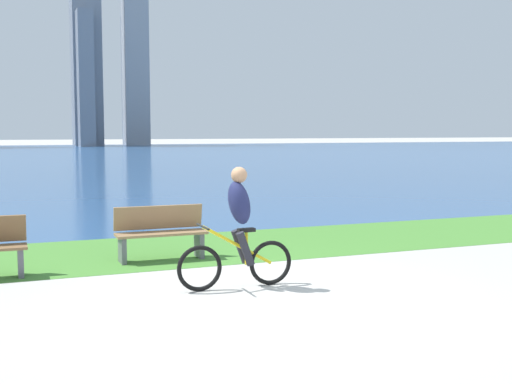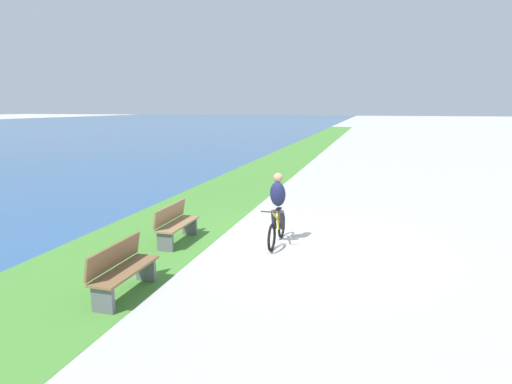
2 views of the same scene
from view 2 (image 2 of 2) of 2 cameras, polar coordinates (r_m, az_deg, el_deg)
The scene contains 5 objects.
ground_plane at distance 10.17m, azimuth 6.94°, elevation -6.77°, with size 300.00×300.00×0.00m, color #B2AFA8.
grass_strip_bayside at distance 11.33m, azimuth -12.49°, elevation -5.05°, with size 120.00×3.29×0.01m, color #478433.
cyclist_lead at distance 9.86m, azimuth 2.87°, elevation -2.25°, with size 1.66×0.52×1.67m.
bench_near_path at distance 7.63m, azimuth -17.35°, elevation -9.85°, with size 1.50×0.47×0.90m.
bench_far_along_path at distance 10.20m, azimuth -10.65°, elevation -4.18°, with size 1.50×0.47×0.90m.
Camera 2 is at (-9.57, -1.38, 3.13)m, focal length 30.08 mm.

